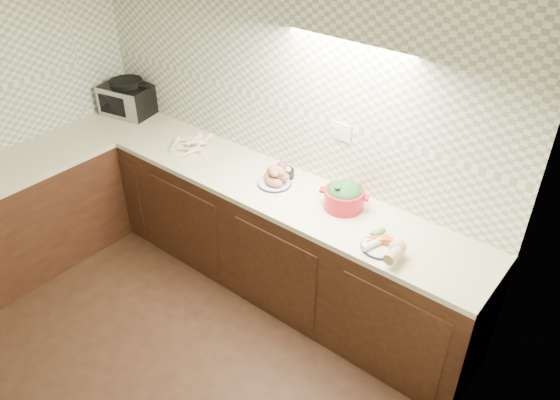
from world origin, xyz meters
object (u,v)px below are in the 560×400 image
Objects in this scene: toaster_oven at (128,98)px; onion_bowl at (283,171)px; parsnip_pile at (190,141)px; dutch_oven at (344,196)px; veg_plate at (388,245)px; sweet_potato_plate at (275,177)px.

toaster_oven is 1.73m from onion_bowl.
toaster_oven reaches higher than onion_bowl.
dutch_oven reaches higher than parsnip_pile.
toaster_oven is at bearing -179.80° from onion_bowl.
parsnip_pile is 2.40× the size of onion_bowl.
toaster_oven is at bearing 159.70° from dutch_oven.
parsnip_pile is at bearing 162.23° from dutch_oven.
onion_bowl is 0.50× the size of veg_plate.
dutch_oven is at bearing 154.42° from veg_plate.
sweet_potato_plate is 1.63× the size of onion_bowl.
dutch_oven is (0.53, 0.06, 0.03)m from sweet_potato_plate.
parsnip_pile is at bearing -17.09° from toaster_oven.
onion_bowl reaches higher than veg_plate.
toaster_oven is at bearing 174.64° from parsnip_pile.
toaster_oven is 1.59× the size of veg_plate.
veg_plate is at bearing -17.23° from toaster_oven.
onion_bowl is at bearing -11.54° from toaster_oven.
dutch_oven is at bearing -12.86° from toaster_oven.
parsnip_pile is 0.88m from onion_bowl.
parsnip_pile is 1.21× the size of veg_plate.
parsnip_pile is 1.90m from veg_plate.
sweet_potato_plate is at bearing -80.37° from onion_bowl.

